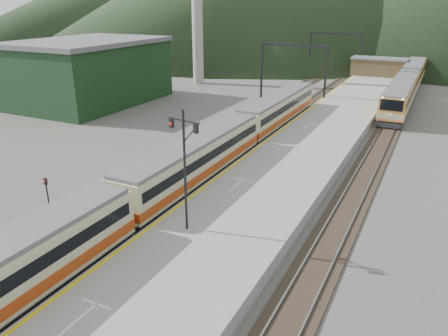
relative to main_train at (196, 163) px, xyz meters
The scene contains 14 objects.
track_main 17.31m from the main_train, 90.00° to the left, with size 2.60×200.00×0.23m.
track_far 18.02m from the main_train, 106.19° to the left, with size 2.60×200.00×0.23m.
track_second 20.78m from the main_train, 56.26° to the left, with size 2.60×200.00×0.23m.
platform 16.27m from the main_train, 69.80° to the left, with size 8.00×100.00×1.00m, color gray.
gantry_near 32.56m from the main_train, 95.06° to the left, with size 9.55×0.25×8.00m.
gantry_far 57.41m from the main_train, 92.85° to the left, with size 9.55×0.25×8.00m.
warehouse 34.05m from the main_train, 145.53° to the left, with size 14.50×20.50×8.60m.
station_shed 55.51m from the main_train, 84.21° to the left, with size 9.40×4.40×3.10m.
main_train is the anchor object (origin of this frame).
second_train 44.32m from the main_train, 74.96° to the left, with size 2.92×39.73×3.56m.
signal_mast 9.46m from the main_train, 63.83° to the right, with size 2.17×0.60×7.16m.
short_signal_a 15.54m from the main_train, 98.95° to the right, with size 0.26×0.23×2.27m.
short_signal_b 10.69m from the main_train, 106.39° to the left, with size 0.22×0.17×2.27m.
short_signal_c 10.84m from the main_train, 131.12° to the right, with size 0.23×0.18×2.27m.
Camera 1 is at (15.93, -4.48, 13.59)m, focal length 35.00 mm.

